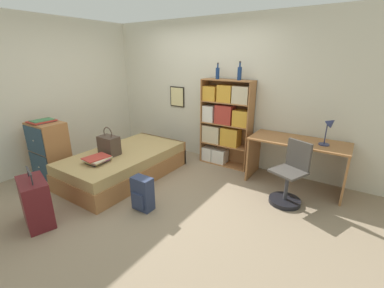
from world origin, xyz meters
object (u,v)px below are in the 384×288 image
at_px(book_stack_on_bed, 97,159).
at_px(bookcase, 224,122).
at_px(bed, 125,164).
at_px(desk, 297,154).
at_px(dresser, 50,150).
at_px(suitcase, 36,202).
at_px(handbag, 109,145).
at_px(desk_lamp, 330,127).
at_px(desk_chair, 289,183).
at_px(bottle_green, 218,73).
at_px(backpack, 142,194).
at_px(magazine_pile_on_dresser, 42,121).
at_px(bottle_brown, 240,73).

relative_size(book_stack_on_bed, bookcase, 0.24).
relative_size(bed, desk, 1.43).
bearing_deg(dresser, suitcase, -36.12).
height_order(handbag, desk_lamp, desk_lamp).
bearing_deg(desk_chair, bottle_green, 154.75).
bearing_deg(book_stack_on_bed, backpack, -2.69).
distance_m(magazine_pile_on_dresser, desk_chair, 3.86).
height_order(magazine_pile_on_dresser, desk_lamp, desk_lamp).
bearing_deg(book_stack_on_bed, desk_lamp, 31.70).
height_order(dresser, magazine_pile_on_dresser, magazine_pile_on_dresser).
distance_m(magazine_pile_on_dresser, bookcase, 3.02).
height_order(desk_lamp, desk_chair, desk_lamp).
height_order(bottle_green, desk, bottle_green).
xyz_separation_m(dresser, bottle_brown, (2.38, 2.07, 1.20)).
height_order(book_stack_on_bed, bookcase, bookcase).
relative_size(bookcase, desk_lamp, 3.74).
xyz_separation_m(book_stack_on_bed, dresser, (-1.02, -0.15, -0.01)).
bearing_deg(desk, desk_chair, -85.31).
distance_m(handbag, dresser, 1.03).
xyz_separation_m(bottle_green, backpack, (-0.02, -1.95, -1.44)).
xyz_separation_m(magazine_pile_on_dresser, bottle_green, (2.02, 2.07, 0.70)).
xyz_separation_m(bed, backpack, (0.95, -0.58, 0.01)).
relative_size(book_stack_on_bed, magazine_pile_on_dresser, 1.04).
bearing_deg(bookcase, desk, -6.79).
height_order(handbag, bookcase, bookcase).
xyz_separation_m(magazine_pile_on_dresser, desk, (3.51, 1.92, -0.43)).
xyz_separation_m(handbag, dresser, (-0.90, -0.48, -0.12)).
distance_m(bottle_green, desk_lamp, 1.97).
bearing_deg(desk_lamp, desk_chair, -120.48).
bearing_deg(bed, desk_chair, 14.57).
distance_m(book_stack_on_bed, dresser, 1.03).
relative_size(desk, backpack, 3.08).
xyz_separation_m(handbag, magazine_pile_on_dresser, (-0.95, -0.49, 0.37)).
bearing_deg(bed, book_stack_on_bed, -88.62).
height_order(bed, dresser, dresser).
relative_size(suitcase, desk, 0.50).
height_order(dresser, desk, dresser).
relative_size(desk, desk_chair, 1.60).
bearing_deg(handbag, bookcase, 52.11).
distance_m(suitcase, magazine_pile_on_dresser, 1.56).
distance_m(dresser, desk, 3.95).
xyz_separation_m(book_stack_on_bed, bottle_green, (0.95, 1.91, 1.18)).
bearing_deg(bottle_brown, bottle_green, -178.61).
relative_size(handbag, desk_lamp, 1.09).
relative_size(handbag, book_stack_on_bed, 1.21).
xyz_separation_m(book_stack_on_bed, bookcase, (1.11, 1.92, 0.33)).
height_order(bottle_green, backpack, bottle_green).
height_order(book_stack_on_bed, desk_lamp, desk_lamp).
bearing_deg(book_stack_on_bed, bottle_green, 63.39).
relative_size(bottle_brown, desk_chair, 0.34).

